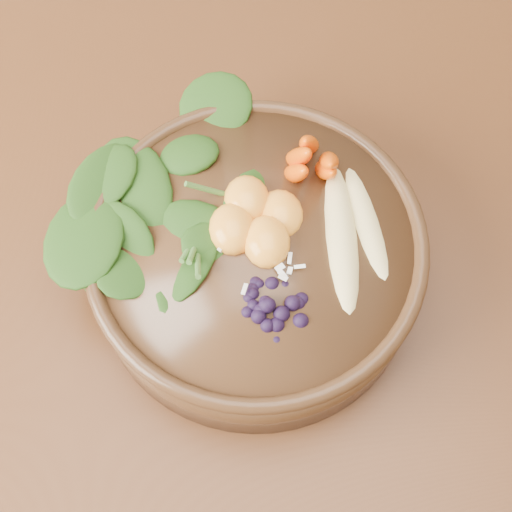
% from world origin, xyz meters
% --- Properties ---
extents(ground, '(4.00, 4.00, 0.00)m').
position_xyz_m(ground, '(0.00, 0.00, 0.00)').
color(ground, '#381E0F').
rests_on(ground, ground).
extents(dining_table, '(1.60, 0.90, 0.75)m').
position_xyz_m(dining_table, '(0.00, 0.00, 0.66)').
color(dining_table, '#331C0C').
rests_on(dining_table, ground).
extents(stoneware_bowl, '(0.30, 0.30, 0.08)m').
position_xyz_m(stoneware_bowl, '(-0.04, -0.00, 0.79)').
color(stoneware_bowl, '#3D2615').
rests_on(stoneware_bowl, dining_table).
extents(kale_heap, '(0.20, 0.18, 0.04)m').
position_xyz_m(kale_heap, '(-0.08, 0.06, 0.85)').
color(kale_heap, '#204311').
rests_on(kale_heap, stoneware_bowl).
extents(carrot_cluster, '(0.06, 0.06, 0.08)m').
position_xyz_m(carrot_cluster, '(0.02, 0.07, 0.87)').
color(carrot_cluster, '#F04D00').
rests_on(carrot_cluster, stoneware_bowl).
extents(banana_halves, '(0.06, 0.17, 0.03)m').
position_xyz_m(banana_halves, '(0.05, -0.00, 0.84)').
color(banana_halves, '#E0CC84').
rests_on(banana_halves, stoneware_bowl).
extents(mandarin_cluster, '(0.09, 0.09, 0.03)m').
position_xyz_m(mandarin_cluster, '(-0.03, 0.01, 0.85)').
color(mandarin_cluster, orange).
rests_on(mandarin_cluster, stoneware_bowl).
extents(blueberry_pile, '(0.14, 0.10, 0.04)m').
position_xyz_m(blueberry_pile, '(-0.03, -0.07, 0.85)').
color(blueberry_pile, black).
rests_on(blueberry_pile, stoneware_bowl).
extents(coconut_flakes, '(0.09, 0.07, 0.01)m').
position_xyz_m(coconut_flakes, '(-0.03, -0.03, 0.83)').
color(coconut_flakes, white).
rests_on(coconut_flakes, stoneware_bowl).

